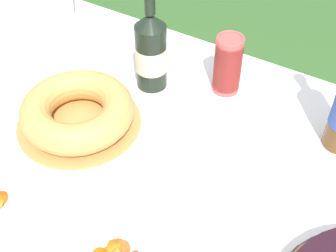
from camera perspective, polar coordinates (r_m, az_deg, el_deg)
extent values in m
cube|color=brown|center=(1.06, -3.46, -7.09)|extent=(1.89, 1.09, 0.03)
cylinder|color=brown|center=(2.02, -16.53, 6.61)|extent=(0.06, 0.06, 0.65)
cube|color=white|center=(1.05, -3.51, -6.41)|extent=(1.90, 1.10, 0.00)
cube|color=white|center=(1.44, 8.86, 6.87)|extent=(1.90, 0.00, 0.10)
cylinder|color=#B78447|center=(1.18, -10.75, 0.38)|extent=(0.31, 0.31, 0.01)
torus|color=tan|center=(1.15, -11.01, 1.86)|extent=(0.28, 0.28, 0.08)
cylinder|color=#E04C47|center=(1.25, 7.16, 6.19)|extent=(0.07, 0.07, 0.09)
cylinder|color=#E04C47|center=(1.24, 7.21, 6.66)|extent=(0.07, 0.07, 0.09)
cylinder|color=#E04C47|center=(1.23, 7.26, 7.14)|extent=(0.07, 0.07, 0.09)
cylinder|color=#E04C47|center=(1.22, 7.32, 7.63)|extent=(0.07, 0.07, 0.09)
cylinder|color=#E04C47|center=(1.21, 7.37, 8.12)|extent=(0.07, 0.07, 0.09)
cylinder|color=#E04C47|center=(1.21, 7.43, 8.62)|extent=(0.07, 0.07, 0.09)
torus|color=#E04C47|center=(1.18, 7.64, 10.50)|extent=(0.07, 0.07, 0.01)
cylinder|color=black|center=(1.23, -2.07, 8.43)|extent=(0.08, 0.08, 0.18)
cylinder|color=beige|center=(1.23, -2.07, 8.30)|extent=(0.08, 0.08, 0.07)
cone|color=black|center=(1.17, -2.21, 12.76)|extent=(0.08, 0.08, 0.04)
cylinder|color=black|center=(1.14, -2.28, 14.93)|extent=(0.03, 0.03, 0.06)
torus|color=white|center=(0.93, -5.89, -14.93)|extent=(0.20, 0.20, 0.01)
cone|color=#A95C10|center=(0.92, -6.17, -14.47)|extent=(0.05, 0.05, 0.04)
cone|color=#BD6221|center=(0.91, -5.49, -14.62)|extent=(0.04, 0.04, 0.04)
cone|color=#BC6B20|center=(0.91, -6.19, -14.83)|extent=(0.04, 0.04, 0.03)
cone|color=#BC6111|center=(0.91, -6.09, -14.34)|extent=(0.05, 0.06, 0.05)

